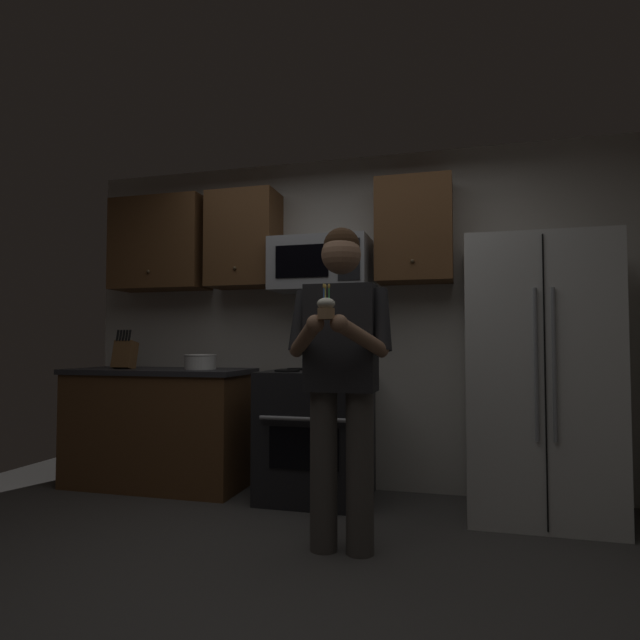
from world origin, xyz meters
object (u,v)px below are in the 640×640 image
(oven_range, at_px, (317,434))
(refrigerator, at_px, (537,377))
(bowl_large_white, at_px, (200,361))
(microwave, at_px, (321,265))
(person, at_px, (341,366))
(cupcake, at_px, (326,308))
(knife_block, at_px, (125,354))

(oven_range, xyz_separation_m, refrigerator, (1.50, -0.04, 0.44))
(bowl_large_white, bearing_deg, microwave, 5.11)
(microwave, distance_m, person, 1.34)
(bowl_large_white, bearing_deg, cupcake, -43.93)
(cupcake, bearing_deg, oven_range, 107.23)
(knife_block, relative_size, bowl_large_white, 1.26)
(person, bearing_deg, refrigerator, 38.92)
(refrigerator, relative_size, person, 1.02)
(microwave, xyz_separation_m, refrigerator, (1.50, -0.16, -0.82))
(oven_range, bearing_deg, refrigerator, -1.50)
(microwave, height_order, cupcake, microwave)
(person, distance_m, cupcake, 0.44)
(oven_range, xyz_separation_m, knife_block, (-1.59, -0.03, 0.57))
(microwave, xyz_separation_m, person, (0.39, -1.05, -0.72))
(knife_block, xyz_separation_m, bowl_large_white, (0.63, 0.06, -0.05))
(knife_block, bearing_deg, cupcake, -31.91)
(microwave, xyz_separation_m, cupcake, (0.39, -1.38, -0.43))
(refrigerator, bearing_deg, person, -141.08)
(microwave, height_order, refrigerator, microwave)
(refrigerator, bearing_deg, knife_block, 179.82)
(knife_block, height_order, person, person)
(knife_block, xyz_separation_m, person, (1.98, -0.90, -0.04))
(bowl_large_white, bearing_deg, person, -35.72)
(microwave, height_order, knife_block, microwave)
(oven_range, height_order, cupcake, cupcake)
(person, bearing_deg, cupcake, -90.00)
(bowl_large_white, bearing_deg, refrigerator, -1.71)
(oven_range, relative_size, microwave, 1.26)
(oven_range, xyz_separation_m, person, (0.39, -0.93, 0.53))
(microwave, relative_size, refrigerator, 0.41)
(microwave, xyz_separation_m, bowl_large_white, (-0.95, -0.09, -0.74))
(oven_range, distance_m, microwave, 1.26)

